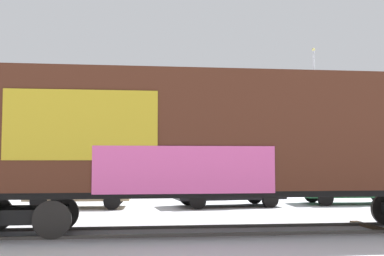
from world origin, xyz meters
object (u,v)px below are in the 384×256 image
object	(u,v)px
flagpole	(314,103)
parked_car_tan	(79,186)
parked_car_black	(226,185)
freight_car	(235,136)
parked_car_green	(351,186)

from	to	relation	value
flagpole	parked_car_tan	xyz separation A→B (m)	(-12.52, -6.36, -4.30)
flagpole	parked_car_black	world-z (taller)	flagpole
freight_car	parked_car_green	world-z (taller)	freight_car
parked_car_tan	parked_car_green	bearing A→B (deg)	0.44
parked_car_tan	flagpole	bearing A→B (deg)	26.94
freight_car	parked_car_black	distance (m)	6.99
parked_car_tan	freight_car	bearing A→B (deg)	-55.70
parked_car_tan	parked_car_green	size ratio (longest dim) A/B	0.90
flagpole	parked_car_green	world-z (taller)	flagpole
parked_car_green	parked_car_black	bearing A→B (deg)	-176.51
freight_car	flagpole	bearing A→B (deg)	59.65
parked_car_tan	parked_car_black	size ratio (longest dim) A/B	0.91
freight_car	parked_car_tan	world-z (taller)	freight_car
flagpole	parked_car_tan	distance (m)	14.69
freight_car	flagpole	world-z (taller)	flagpole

